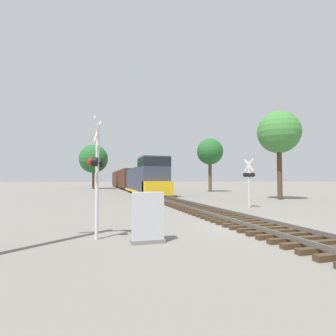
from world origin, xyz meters
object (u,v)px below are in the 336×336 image
object	(u,v)px
freight_train	(128,179)
relay_cabinet	(148,218)
tree_mid_background	(210,152)
tree_far_right	(279,133)
tree_deep_background	(94,159)
crossing_signal_near	(96,168)
crossing_signal_far	(249,177)

from	to	relation	value
freight_train	relay_cabinet	world-z (taller)	freight_train
relay_cabinet	tree_mid_background	distance (m)	35.44
relay_cabinet	tree_far_right	distance (m)	22.04
tree_deep_background	tree_far_right	bearing A→B (deg)	-63.30
tree_far_right	tree_mid_background	world-z (taller)	tree_far_right
relay_cabinet	tree_mid_background	bearing A→B (deg)	61.84
freight_train	crossing_signal_near	distance (m)	43.40
crossing_signal_far	tree_mid_background	world-z (taller)	tree_mid_background
crossing_signal_near	tree_far_right	xyz separation A→B (m)	(17.76, 12.87, 4.29)
crossing_signal_near	crossing_signal_far	distance (m)	12.86
freight_train	crossing_signal_far	distance (m)	35.92
relay_cabinet	tree_deep_background	size ratio (longest dim) A/B	0.17
relay_cabinet	tree_far_right	xyz separation A→B (m)	(16.16, 13.78, 5.90)
relay_cabinet	crossing_signal_near	bearing A→B (deg)	150.26
crossing_signal_near	crossing_signal_far	xyz separation A→B (m)	(10.63, 7.23, -0.23)
freight_train	relay_cabinet	size ratio (longest dim) A/B	32.35
crossing_signal_near	tree_far_right	distance (m)	22.34
tree_mid_background	relay_cabinet	bearing A→B (deg)	-118.16
freight_train	tree_mid_background	bearing A→B (deg)	-48.19
freight_train	tree_deep_background	distance (m)	9.89
crossing_signal_far	tree_mid_background	size ratio (longest dim) A/B	0.40
freight_train	crossing_signal_far	world-z (taller)	freight_train
relay_cabinet	crossing_signal_far	bearing A→B (deg)	42.06
tree_far_right	tree_mid_background	distance (m)	17.06
freight_train	tree_deep_background	xyz separation A→B (m)	(-6.75, 5.79, 4.31)
tree_mid_background	tree_deep_background	size ratio (longest dim) A/B	0.93
freight_train	crossing_signal_near	xyz separation A→B (m)	(-6.48, -42.91, 0.34)
tree_far_right	tree_mid_background	xyz separation A→B (m)	(0.35, 17.05, -0.20)
crossing_signal_near	crossing_signal_far	size ratio (longest dim) A/B	1.17
freight_train	tree_far_right	distance (m)	32.43
crossing_signal_far	relay_cabinet	xyz separation A→B (m)	(-9.03, -8.14, -1.38)
crossing_signal_near	tree_mid_background	bearing A→B (deg)	163.02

